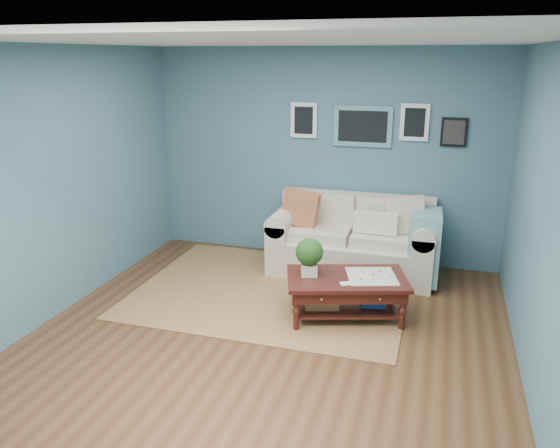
% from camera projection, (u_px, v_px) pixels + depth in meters
% --- Properties ---
extents(room_shell, '(5.00, 5.02, 2.70)m').
position_uv_depth(room_shell, '(266.00, 203.00, 4.75)').
color(room_shell, brown).
rests_on(room_shell, ground).
extents(area_rug, '(3.02, 2.41, 0.01)m').
position_uv_depth(area_rug, '(272.00, 290.00, 6.26)').
color(area_rug, brown).
rests_on(area_rug, ground).
extents(loveseat, '(2.02, 0.92, 1.04)m').
position_uv_depth(loveseat, '(360.00, 240.00, 6.68)').
color(loveseat, beige).
rests_on(loveseat, ground).
extents(coffee_table, '(1.35, 1.02, 0.84)m').
position_uv_depth(coffee_table, '(340.00, 283.00, 5.54)').
color(coffee_table, black).
rests_on(coffee_table, ground).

